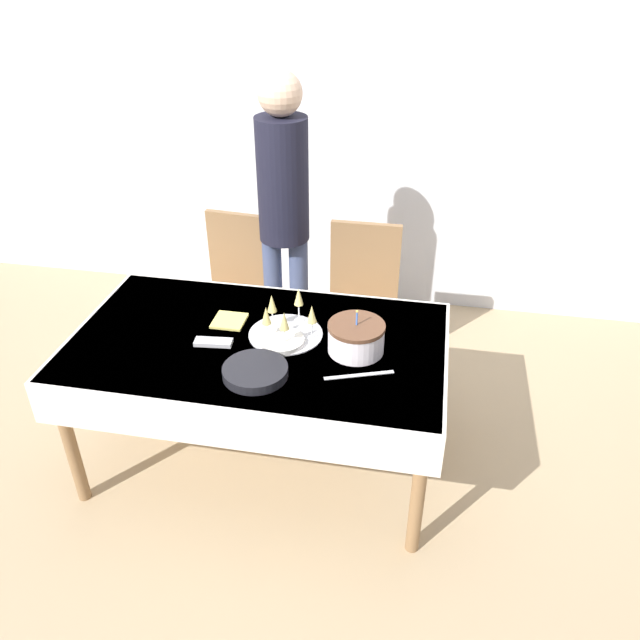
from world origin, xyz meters
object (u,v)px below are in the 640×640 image
object	(u,v)px
plate_stack_main	(255,371)
person_standing	(283,201)
dining_chair_far_right	(362,300)
plate_stack_dessert	(282,341)
champagne_tray	(286,322)
birthday_cake	(356,338)
dining_chair_far_left	(236,288)

from	to	relation	value
plate_stack_main	person_standing	bearing A→B (deg)	97.14
dining_chair_far_right	plate_stack_dessert	distance (m)	0.90
champagne_tray	plate_stack_dessert	distance (m)	0.10
dining_chair_far_right	plate_stack_dessert	world-z (taller)	dining_chair_far_right
champagne_tray	dining_chair_far_right	bearing A→B (deg)	71.00
birthday_cake	dining_chair_far_left	bearing A→B (deg)	135.43
champagne_tray	plate_stack_main	xyz separation A→B (m)	(-0.06, -0.33, -0.05)
plate_stack_main	dining_chair_far_left	bearing A→B (deg)	112.14
dining_chair_far_left	birthday_cake	size ratio (longest dim) A/B	3.76
dining_chair_far_right	plate_stack_dessert	bearing A→B (deg)	-107.60
dining_chair_far_right	person_standing	bearing A→B (deg)	173.37
birthday_cake	champagne_tray	bearing A→B (deg)	168.97
person_standing	birthday_cake	bearing A→B (deg)	-58.55
plate_stack_main	plate_stack_dessert	xyz separation A→B (m)	(0.05, 0.25, -0.01)
plate_stack_main	plate_stack_dessert	bearing A→B (deg)	77.81
plate_stack_dessert	champagne_tray	bearing A→B (deg)	87.39
dining_chair_far_left	champagne_tray	bearing A→B (deg)	-56.57
birthday_cake	person_standing	bearing A→B (deg)	121.45
birthday_cake	person_standing	xyz separation A→B (m)	(-0.53, 0.87, 0.26)
plate_stack_dessert	plate_stack_main	bearing A→B (deg)	-102.19
plate_stack_main	person_standing	xyz separation A→B (m)	(-0.14, 1.13, 0.31)
dining_chair_far_right	plate_stack_main	xyz separation A→B (m)	(-0.32, -1.07, 0.24)
champagne_tray	person_standing	xyz separation A→B (m)	(-0.20, 0.80, 0.26)
dining_chair_far_left	person_standing	distance (m)	0.62
dining_chair_far_left	dining_chair_far_right	distance (m)	0.75
dining_chair_far_right	dining_chair_far_left	bearing A→B (deg)	-179.97
birthday_cake	dining_chair_far_right	bearing A→B (deg)	95.15
dining_chair_far_left	plate_stack_main	size ratio (longest dim) A/B	3.43
person_standing	plate_stack_dessert	bearing A→B (deg)	-77.45
birthday_cake	person_standing	distance (m)	1.05
birthday_cake	plate_stack_dessert	distance (m)	0.34
dining_chair_far_left	plate_stack_dessert	distance (m)	0.99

